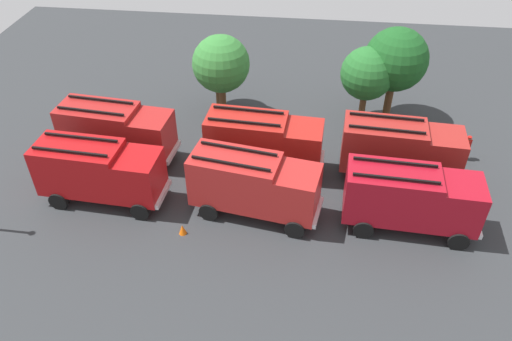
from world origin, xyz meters
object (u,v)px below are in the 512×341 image
object	(u,v)px
tree_2	(367,74)
traffic_cone_0	(183,229)
fire_truck_4	(263,141)
firefighter_1	(467,147)
firefighter_0	(384,137)
fire_truck_2	(411,197)
tree_0	(217,65)
fire_truck_3	(116,130)
fire_truck_1	(254,184)
fire_truck_0	(99,170)
fire_truck_5	(400,148)
tree_1	(221,64)
tree_3	(396,60)

from	to	relation	value
tree_2	traffic_cone_0	distance (m)	16.51
fire_truck_4	firefighter_1	distance (m)	13.16
firefighter_0	traffic_cone_0	distance (m)	14.73
fire_truck_2	tree_2	bearing A→B (deg)	103.44
fire_truck_4	tree_2	distance (m)	9.16
firefighter_1	tree_0	xyz separation A→B (m)	(-16.90, 4.33, 2.54)
fire_truck_3	fire_truck_4	xyz separation A→B (m)	(9.31, -0.08, 0.00)
firefighter_0	tree_2	distance (m)	4.55
fire_truck_1	traffic_cone_0	world-z (taller)	fire_truck_1
fire_truck_2	firefighter_1	bearing A→B (deg)	59.39
fire_truck_1	fire_truck_0	bearing A→B (deg)	-171.37
fire_truck_1	firefighter_0	world-z (taller)	fire_truck_1
fire_truck_0	traffic_cone_0	distance (m)	5.92
fire_truck_3	fire_truck_5	xyz separation A→B (m)	(17.52, 0.13, 0.00)
fire_truck_2	tree_2	distance (m)	10.89
tree_1	firefighter_0	bearing A→B (deg)	-14.18
fire_truck_4	fire_truck_1	bearing A→B (deg)	-87.67
fire_truck_2	firefighter_0	bearing A→B (deg)	98.04
fire_truck_2	tree_0	xyz separation A→B (m)	(-12.34, 11.15, 1.36)
fire_truck_1	fire_truck_3	xyz separation A→B (m)	(-9.23, 4.19, 0.00)
fire_truck_2	tree_0	distance (m)	16.69
firefighter_1	firefighter_0	bearing A→B (deg)	52.05
firefighter_0	fire_truck_3	bearing A→B (deg)	161.17
fire_truck_1	tree_3	size ratio (longest dim) A/B	1.12
tree_1	tree_3	world-z (taller)	tree_3
firefighter_1	fire_truck_3	bearing A→B (deg)	64.05
traffic_cone_0	fire_truck_1	bearing A→B (deg)	30.11
tree_3	firefighter_1	bearing A→B (deg)	-44.98
fire_truck_0	firefighter_0	size ratio (longest dim) A/B	4.44
fire_truck_4	tree_2	xyz separation A→B (m)	(6.37, 6.37, 1.63)
fire_truck_3	tree_2	size ratio (longest dim) A/B	1.31
fire_truck_0	firefighter_0	xyz separation A→B (m)	(16.56, 7.09, -1.23)
fire_truck_1	firefighter_1	xyz separation A→B (m)	(12.94, 6.70, -1.18)
tree_1	fire_truck_5	bearing A→B (deg)	-25.88
fire_truck_0	fire_truck_3	bearing A→B (deg)	99.42
fire_truck_5	tree_1	bearing A→B (deg)	157.80
fire_truck_1	fire_truck_5	size ratio (longest dim) A/B	1.02
fire_truck_2	tree_1	distance (m)	15.75
firefighter_0	tree_1	world-z (taller)	tree_1
fire_truck_3	tree_1	xyz separation A→B (m)	(5.73, 5.85, 1.98)
fire_truck_5	tree_0	bearing A→B (deg)	154.98
traffic_cone_0	fire_truck_3	bearing A→B (deg)	131.56
fire_truck_0	fire_truck_1	distance (m)	8.81
fire_truck_0	traffic_cone_0	world-z (taller)	fire_truck_0
fire_truck_1	firefighter_0	distance (m)	10.65
fire_truck_1	tree_1	bearing A→B (deg)	118.55
fire_truck_0	tree_0	distance (m)	12.02
fire_truck_1	tree_0	xyz separation A→B (m)	(-3.96, 11.03, 1.36)
tree_3	fire_truck_3	bearing A→B (deg)	-157.90
tree_0	tree_2	size ratio (longest dim) A/B	0.93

